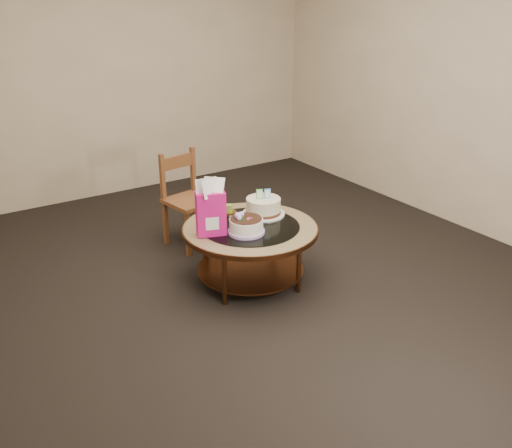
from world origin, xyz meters
TOP-DOWN VIEW (x-y plane):
  - ground at (0.00, 0.00)m, footprint 5.00×5.00m
  - room_walls at (0.00, 0.00)m, footprint 4.52×5.02m
  - coffee_table at (0.00, -0.00)m, footprint 1.02×1.02m
  - decorated_cake at (-0.09, -0.09)m, footprint 0.27×0.27m
  - cream_cake at (0.21, 0.13)m, footprint 0.33×0.33m
  - gift_bag at (-0.31, 0.03)m, footprint 0.23×0.20m
  - pillar_candle at (-0.01, 0.29)m, footprint 0.13×0.13m
  - dining_chair at (-0.08, 0.87)m, footprint 0.44×0.44m

SIDE VIEW (x-z plane):
  - ground at x=0.00m, z-range 0.00..0.00m
  - coffee_table at x=0.00m, z-range 0.15..0.61m
  - dining_chair at x=-0.08m, z-range 0.01..0.82m
  - pillar_candle at x=-0.01m, z-range 0.44..0.53m
  - decorated_cake at x=-0.09m, z-range 0.43..0.59m
  - cream_cake at x=0.21m, z-range 0.42..0.63m
  - gift_bag at x=-0.31m, z-range 0.46..0.87m
  - room_walls at x=0.00m, z-range 0.24..2.85m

